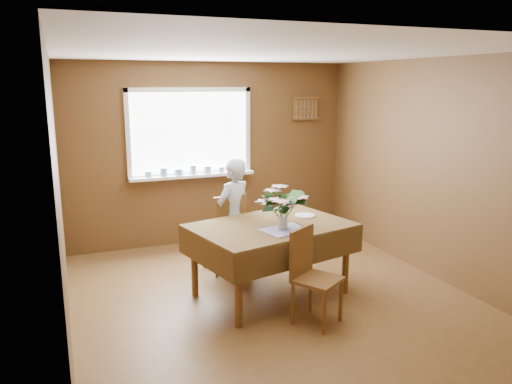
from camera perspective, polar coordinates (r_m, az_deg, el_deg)
name	(u,v)px	position (r m, az deg, el deg)	size (l,w,h in m)	color
floor	(275,301)	(5.32, 2.23, -12.33)	(4.50, 4.50, 0.00)	brown
ceiling	(278,52)	(4.84, 2.49, 15.66)	(4.50, 4.50, 0.00)	white
wall_back	(211,154)	(7.01, -5.14, 4.38)	(4.00, 4.00, 0.00)	brown
wall_front	(434,255)	(3.08, 19.70, -6.81)	(4.00, 4.00, 0.00)	brown
wall_left	(60,201)	(4.52, -21.52, -0.93)	(4.50, 4.50, 0.00)	brown
wall_right	(438,170)	(6.01, 20.08, 2.32)	(4.50, 4.50, 0.00)	brown
window_assembly	(191,149)	(6.87, -7.41, 4.94)	(1.72, 0.20, 1.22)	white
spoon_rack	(306,108)	(7.46, 5.73, 9.48)	(0.44, 0.05, 0.33)	brown
dining_table	(271,233)	(5.24, 1.72, -4.71)	(1.81, 1.43, 0.78)	brown
chair_far	(227,230)	(5.90, -3.39, -4.36)	(0.46, 0.46, 0.96)	brown
chair_near	(310,271)	(4.75, 6.23, -9.00)	(0.53, 0.53, 0.90)	brown
seated_woman	(233,217)	(5.82, -2.60, -2.88)	(0.50, 0.33, 1.38)	white
flower_bouquet	(283,202)	(5.00, 3.10, -1.16)	(0.50, 0.50, 0.43)	white
side_plate	(305,215)	(5.56, 5.61, -2.68)	(0.22, 0.22, 0.01)	white
table_knife	(299,224)	(5.21, 4.88, -3.66)	(0.02, 0.22, 0.00)	silver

